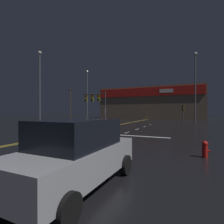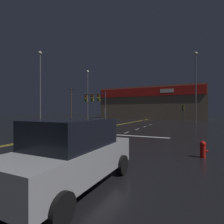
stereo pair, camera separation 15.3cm
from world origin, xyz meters
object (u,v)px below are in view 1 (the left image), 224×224
streetlight_median_approach (40,79)px  streetlight_near_left (195,80)px  traffic_signal_median (95,100)px  fire_hydrant (205,149)px  traffic_signal_corner_northeast (183,110)px  parked_car (77,153)px  streetlight_near_right (87,89)px

streetlight_median_approach → streetlight_near_left: bearing=26.2°
traffic_signal_median → streetlight_near_left: size_ratio=0.39×
traffic_signal_median → streetlight_near_left: 17.77m
traffic_signal_median → streetlight_median_approach: bearing=177.0°
streetlight_median_approach → fire_hydrant: 27.16m
traffic_signal_median → traffic_signal_corner_northeast: (10.78, 8.68, -1.36)m
traffic_signal_median → parked_car: (8.99, -16.57, -2.70)m
streetlight_median_approach → parked_car: bearing=-41.0°
traffic_signal_median → traffic_signal_corner_northeast: 13.91m
traffic_signal_corner_northeast → streetlight_median_approach: streetlight_median_approach is taller
streetlight_near_left → parked_car: 29.53m
traffic_signal_corner_northeast → streetlight_near_left: size_ratio=0.26×
traffic_signal_corner_northeast → traffic_signal_median: bearing=-141.2°
traffic_signal_corner_northeast → parked_car: bearing=-94.1°
streetlight_near_left → streetlight_near_right: (-23.07, 2.57, -0.17)m
streetlight_near_right → parked_car: size_ratio=2.72×
streetlight_near_right → streetlight_near_left: bearing=-6.4°
traffic_signal_median → fire_hydrant: size_ratio=6.23×
fire_hydrant → parked_car: bearing=-125.3°
traffic_signal_corner_northeast → streetlight_near_right: size_ratio=0.27×
streetlight_near_left → streetlight_median_approach: (-23.28, -11.44, -0.05)m
traffic_signal_corner_northeast → streetlight_near_left: 6.40m
fire_hydrant → traffic_signal_corner_northeast: bearing=94.8°
streetlight_near_right → fire_hydrant: size_ratio=15.54×
streetlight_median_approach → parked_car: size_ratio=2.77×
fire_hydrant → traffic_signal_median: bearing=137.1°
streetlight_near_right → streetlight_median_approach: size_ratio=0.98×
streetlight_near_left → fire_hydrant: size_ratio=15.95×
streetlight_near_left → streetlight_near_right: bearing=173.6°
traffic_signal_median → fire_hydrant: (12.49, -11.62, -3.25)m
traffic_signal_corner_northeast → streetlight_near_left: streetlight_near_left is taller
streetlight_near_right → fire_hydrant: streetlight_near_right is taller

